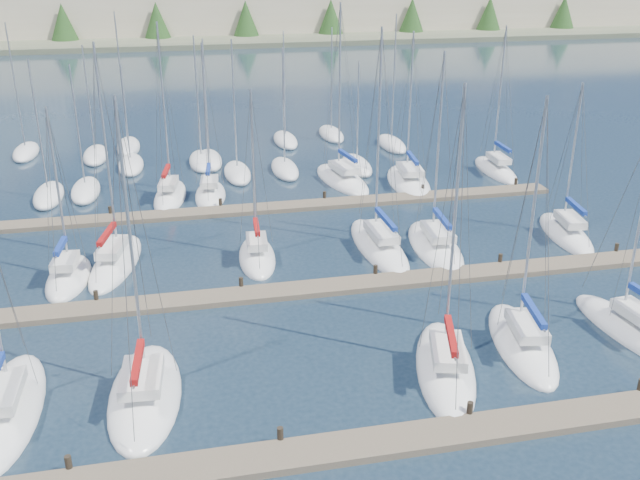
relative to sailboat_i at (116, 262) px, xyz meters
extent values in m
plane|color=#203141|center=(11.23, 37.84, -0.19)|extent=(400.00, 400.00, 0.00)
cube|color=#6B5E4C|center=(11.23, -20.16, -0.04)|extent=(44.00, 1.80, 0.35)
cylinder|color=#2D261C|center=(-0.77, -19.26, 0.11)|extent=(0.26, 0.26, 1.10)
cylinder|color=#2D261C|center=(7.23, -19.26, 0.11)|extent=(0.26, 0.26, 1.10)
cylinder|color=#2D261C|center=(15.23, -19.26, 0.11)|extent=(0.26, 0.26, 1.10)
cylinder|color=#2D261C|center=(23.23, -19.26, 0.11)|extent=(0.26, 0.26, 1.10)
cube|color=#6B5E4C|center=(11.23, -6.16, -0.04)|extent=(44.00, 1.80, 0.35)
cylinder|color=#2D261C|center=(-0.77, -5.26, 0.11)|extent=(0.26, 0.26, 1.10)
cylinder|color=#2D261C|center=(7.23, -5.26, 0.11)|extent=(0.26, 0.26, 1.10)
cylinder|color=#2D261C|center=(15.23, -5.26, 0.11)|extent=(0.26, 0.26, 1.10)
cylinder|color=#2D261C|center=(23.23, -5.26, 0.11)|extent=(0.26, 0.26, 1.10)
cylinder|color=#2D261C|center=(31.23, -5.26, 0.11)|extent=(0.26, 0.26, 1.10)
cube|color=#6B5E4C|center=(11.23, 7.84, -0.04)|extent=(44.00, 1.80, 0.35)
cylinder|color=#2D261C|center=(-0.77, 8.74, 0.11)|extent=(0.26, 0.26, 1.10)
cylinder|color=#2D261C|center=(7.23, 8.74, 0.11)|extent=(0.26, 0.26, 1.10)
cylinder|color=#2D261C|center=(15.23, 8.74, 0.11)|extent=(0.26, 0.26, 1.10)
cylinder|color=#2D261C|center=(23.23, 8.74, 0.11)|extent=(0.26, 0.26, 1.10)
cylinder|color=#2D261C|center=(31.23, 8.74, 0.11)|extent=(0.26, 0.26, 1.10)
ellipsoid|color=white|center=(0.01, 0.03, -0.14)|extent=(4.15, 9.00, 1.60)
cube|color=silver|center=(-0.08, -0.40, 1.16)|extent=(1.94, 3.25, 0.50)
cylinder|color=#9EA0A5|center=(0.15, 0.71, 7.06)|extent=(0.14, 0.14, 12.31)
cylinder|color=#9EA0A5|center=(-0.22, -1.08, 2.21)|extent=(0.83, 3.59, 0.10)
cube|color=maroon|center=(-0.22, -1.08, 2.33)|extent=(0.97, 3.35, 0.30)
ellipsoid|color=white|center=(3.56, 12.17, -0.14)|extent=(3.45, 8.01, 1.60)
cube|color=black|center=(3.56, 12.17, -0.14)|extent=(1.75, 3.86, 0.12)
cube|color=silver|center=(3.50, 11.79, 1.16)|extent=(1.67, 2.87, 0.50)
cylinder|color=#9EA0A5|center=(3.65, 12.79, 7.01)|extent=(0.14, 0.14, 12.20)
cylinder|color=#9EA0A5|center=(3.41, 11.18, 2.21)|extent=(0.57, 3.24, 0.10)
cube|color=maroon|center=(3.41, 11.18, 2.33)|extent=(0.73, 3.01, 0.30)
ellipsoid|color=white|center=(16.72, -0.93, -0.14)|extent=(2.76, 9.83, 1.60)
cube|color=silver|center=(16.72, -1.42, 1.16)|extent=(1.50, 3.45, 0.50)
cylinder|color=#9EA0A5|center=(16.71, -0.14, 7.33)|extent=(0.14, 0.14, 12.84)
cylinder|color=#9EA0A5|center=(16.73, -2.20, 2.21)|extent=(0.14, 4.12, 0.10)
cube|color=navy|center=(16.73, -2.20, 2.33)|extent=(0.34, 3.79, 0.30)
ellipsoid|color=white|center=(15.62, -15.55, -0.14)|extent=(4.95, 8.99, 1.60)
cube|color=maroon|center=(15.62, -15.55, -0.14)|extent=(2.48, 4.34, 0.12)
cube|color=silver|center=(15.50, -15.96, 1.16)|extent=(2.25, 3.29, 0.50)
cylinder|color=#9EA0A5|center=(15.81, -14.89, 6.97)|extent=(0.14, 0.14, 12.13)
cylinder|color=#9EA0A5|center=(15.31, -16.62, 2.21)|extent=(1.09, 3.49, 0.10)
cube|color=maroon|center=(15.31, -16.62, 2.33)|extent=(1.21, 3.27, 0.30)
ellipsoid|color=white|center=(-3.75, -14.67, -0.14)|extent=(2.89, 8.96, 1.60)
cube|color=black|center=(-3.75, -14.67, -0.14)|extent=(1.50, 4.30, 0.12)
cube|color=silver|center=(-3.75, -15.12, 1.16)|extent=(1.56, 3.14, 0.50)
ellipsoid|color=white|center=(29.84, -1.55, -0.14)|extent=(3.58, 8.06, 1.60)
cube|color=silver|center=(29.78, -1.94, 1.16)|extent=(1.73, 2.90, 0.50)
cylinder|color=#9EA0A5|center=(29.94, -0.94, 5.51)|extent=(0.14, 0.14, 9.20)
cylinder|color=#9EA0A5|center=(29.68, -2.55, 2.21)|extent=(0.60, 3.24, 0.10)
cube|color=navy|center=(29.68, -2.55, 2.33)|extent=(0.76, 3.02, 0.30)
ellipsoid|color=white|center=(1.94, -14.80, -0.14)|extent=(3.74, 8.57, 1.60)
cube|color=silver|center=(1.91, -15.22, 1.16)|extent=(1.93, 3.05, 0.50)
cylinder|color=#9EA0A5|center=(1.99, -14.13, 6.93)|extent=(0.14, 0.14, 12.04)
cylinder|color=#9EA0A5|center=(1.86, -15.88, 2.21)|extent=(0.36, 3.51, 0.10)
cube|color=maroon|center=(1.86, -15.88, 2.33)|extent=(0.54, 3.24, 0.30)
ellipsoid|color=white|center=(23.09, 11.84, -0.14)|extent=(4.26, 9.36, 1.60)
cube|color=black|center=(23.09, 11.84, -0.14)|extent=(2.17, 4.51, 0.12)
cube|color=silver|center=(23.03, 11.39, 1.16)|extent=(2.12, 3.35, 0.50)
cylinder|color=#9EA0A5|center=(23.18, 12.55, 6.47)|extent=(0.14, 0.14, 11.12)
cylinder|color=#9EA0A5|center=(22.95, 10.67, 2.21)|extent=(0.56, 3.78, 0.10)
cube|color=navy|center=(22.95, 10.67, 2.33)|extent=(0.72, 3.50, 0.30)
ellipsoid|color=white|center=(8.70, -0.98, -0.14)|extent=(2.77, 6.70, 1.60)
cube|color=maroon|center=(8.70, -0.98, -0.14)|extent=(1.42, 3.22, 0.12)
cube|color=silver|center=(8.67, -1.31, 1.16)|extent=(1.42, 2.38, 0.50)
cylinder|color=#9EA0A5|center=(8.74, -0.46, 5.66)|extent=(0.14, 0.14, 9.51)
cylinder|color=#9EA0A5|center=(8.64, -1.83, 2.21)|extent=(0.30, 2.75, 0.10)
cube|color=maroon|center=(8.64, -1.83, 2.33)|extent=(0.49, 2.54, 0.30)
ellipsoid|color=white|center=(-2.63, -1.64, -0.14)|extent=(2.95, 6.51, 1.60)
cube|color=black|center=(-2.63, -1.64, -0.14)|extent=(1.51, 3.13, 0.12)
cube|color=silver|center=(-2.66, -1.96, 1.16)|extent=(1.51, 2.32, 0.50)
cylinder|color=#9EA0A5|center=(-2.59, -1.14, 5.49)|extent=(0.14, 0.14, 9.16)
cylinder|color=#9EA0A5|center=(-2.70, -2.46, 2.21)|extent=(0.33, 2.65, 0.10)
cube|color=navy|center=(-2.70, -2.46, 2.33)|extent=(0.51, 2.46, 0.30)
ellipsoid|color=white|center=(31.63, 13.32, -0.14)|extent=(2.69, 8.03, 1.60)
cube|color=black|center=(31.63, 13.32, -0.14)|extent=(1.39, 3.86, 0.12)
cube|color=silver|center=(31.61, 12.93, 1.16)|extent=(1.41, 2.83, 0.50)
cylinder|color=#9EA0A5|center=(31.66, 13.96, 6.52)|extent=(0.14, 0.14, 11.23)
cylinder|color=#9EA0A5|center=(31.58, 12.30, 2.21)|extent=(0.26, 3.33, 0.10)
cube|color=navy|center=(31.58, 12.30, 2.33)|extent=(0.45, 3.07, 0.30)
ellipsoid|color=white|center=(20.34, -1.71, -0.14)|extent=(3.68, 9.05, 1.60)
cube|color=black|center=(20.34, -1.71, -0.14)|extent=(1.88, 4.36, 0.12)
cube|color=silver|center=(20.30, -2.15, 1.16)|extent=(1.86, 3.22, 0.50)
cylinder|color=#9EA0A5|center=(20.40, -1.01, 6.63)|extent=(0.14, 0.14, 11.44)
cylinder|color=#9EA0A5|center=(20.23, -2.85, 2.21)|extent=(0.44, 3.70, 0.10)
cube|color=navy|center=(20.23, -2.85, 2.33)|extent=(0.61, 3.42, 0.30)
ellipsoid|color=white|center=(26.14, -14.28, -0.14)|extent=(3.11, 8.50, 1.60)
cube|color=black|center=(26.14, -14.28, -0.14)|extent=(1.59, 4.09, 0.12)
cube|color=silver|center=(26.18, -14.69, 1.16)|extent=(1.55, 3.02, 0.50)
ellipsoid|color=white|center=(17.80, 13.56, -0.14)|extent=(4.28, 9.35, 1.60)
cube|color=maroon|center=(17.80, 13.56, -0.14)|extent=(2.17, 4.50, 0.12)
cube|color=silver|center=(17.87, 13.11, 1.16)|extent=(2.09, 3.36, 0.50)
cylinder|color=#9EA0A5|center=(17.70, 14.27, 7.52)|extent=(0.14, 0.14, 13.22)
cylinder|color=#9EA0A5|center=(17.97, 12.40, 2.21)|extent=(0.65, 3.76, 0.10)
cube|color=navy|center=(17.97, 12.40, 2.33)|extent=(0.80, 3.49, 0.30)
ellipsoid|color=white|center=(6.68, 11.86, -0.14)|extent=(3.08, 6.76, 1.60)
cube|color=silver|center=(6.64, 11.54, 1.16)|extent=(1.55, 2.42, 0.50)
cylinder|color=#9EA0A5|center=(6.74, 12.38, 6.25)|extent=(0.14, 0.14, 10.69)
cylinder|color=#9EA0A5|center=(6.59, 11.02, 2.21)|extent=(0.40, 2.74, 0.10)
cube|color=navy|center=(6.59, 11.02, 2.33)|extent=(0.57, 2.55, 0.30)
ellipsoid|color=white|center=(20.16, -14.25, -0.14)|extent=(4.10, 8.51, 1.60)
cube|color=silver|center=(20.08, -14.65, 1.16)|extent=(1.95, 3.08, 0.50)
cylinder|color=#9EA0A5|center=(20.28, -13.61, 6.50)|extent=(0.14, 0.14, 11.19)
cylinder|color=#9EA0A5|center=(19.96, -15.29, 2.21)|extent=(0.73, 3.39, 0.10)
cube|color=navy|center=(19.96, -15.29, 2.33)|extent=(0.88, 3.16, 0.30)
cylinder|color=#9EA0A5|center=(-9.52, 27.74, 6.31)|extent=(0.12, 0.12, 11.20)
ellipsoid|color=white|center=(-9.52, 27.74, 0.06)|extent=(2.20, 6.40, 1.40)
cylinder|color=#9EA0A5|center=(7.29, 21.29, 5.78)|extent=(0.12, 0.12, 10.14)
ellipsoid|color=white|center=(7.29, 21.29, 0.06)|extent=(2.20, 6.40, 1.40)
cylinder|color=#9EA0A5|center=(6.55, 21.09, 5.95)|extent=(0.12, 0.12, 10.49)
ellipsoid|color=white|center=(6.55, 21.09, 0.06)|extent=(2.20, 6.40, 1.40)
cylinder|color=#9EA0A5|center=(20.30, 28.38, 5.74)|extent=(0.12, 0.12, 10.06)
ellipsoid|color=white|center=(20.30, 28.38, 0.06)|extent=(2.20, 6.40, 1.40)
cylinder|color=#9EA0A5|center=(-3.00, 25.18, 5.40)|extent=(0.12, 0.12, 9.39)
ellipsoid|color=white|center=(-3.00, 25.18, 0.06)|extent=(2.20, 6.40, 1.40)
cylinder|color=#9EA0A5|center=(-5.74, 14.03, 5.63)|extent=(0.12, 0.12, 9.85)
ellipsoid|color=white|center=(-5.74, 14.03, 0.06)|extent=(2.20, 6.40, 1.40)
cylinder|color=#9EA0A5|center=(-3.00, 14.67, 5.36)|extent=(0.12, 0.12, 9.30)
ellipsoid|color=white|center=(-3.00, 14.67, 0.06)|extent=(2.20, 6.40, 1.40)
cylinder|color=#9EA0A5|center=(25.20, 23.25, 6.55)|extent=(0.12, 0.12, 11.68)
ellipsoid|color=white|center=(25.20, 23.25, 0.06)|extent=(2.20, 6.40, 1.40)
cylinder|color=#9EA0A5|center=(13.54, 17.16, 5.59)|extent=(0.12, 0.12, 9.76)
ellipsoid|color=white|center=(13.54, 17.16, 0.06)|extent=(2.20, 6.40, 1.40)
cylinder|color=#9EA0A5|center=(-0.11, 27.75, 6.68)|extent=(0.12, 0.12, 11.95)
ellipsoid|color=white|center=(-0.11, 27.75, 0.06)|extent=(2.20, 6.40, 1.40)
cylinder|color=#9EA0A5|center=(19.99, 16.91, 4.94)|extent=(0.12, 0.12, 8.46)
ellipsoid|color=white|center=(19.99, 16.91, 0.06)|extent=(2.20, 6.40, 1.40)
cylinder|color=#9EA0A5|center=(0.32, 21.31, 4.77)|extent=(0.12, 0.12, 8.12)
ellipsoid|color=white|center=(0.32, 21.31, 0.06)|extent=(2.20, 6.40, 1.40)
cylinder|color=#9EA0A5|center=(15.23, 26.93, 5.71)|extent=(0.12, 0.12, 10.00)
ellipsoid|color=white|center=(15.23, 26.93, 0.06)|extent=(2.20, 6.40, 1.40)
cylinder|color=#9EA0A5|center=(9.34, 16.81, 5.98)|extent=(0.12, 0.12, 10.54)
ellipsoid|color=white|center=(9.34, 16.81, 0.06)|extent=(2.20, 6.40, 1.40)
cube|color=#666B51|center=(11.23, 127.84, 0.31)|extent=(400.00, 60.00, 1.00)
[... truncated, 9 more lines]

